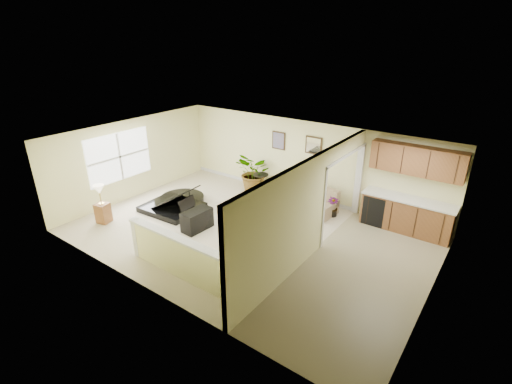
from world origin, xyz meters
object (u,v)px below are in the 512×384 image
Objects in this scene: loveseat at (309,199)px; piano at (174,189)px; palm_plant at (255,173)px; small_plant at (332,208)px; piano_bench at (197,220)px; lamp_stand at (102,207)px; accent_table at (261,182)px.

piano is at bearing -140.83° from loveseat.
small_plant is (2.87, -0.11, -0.42)m from palm_plant.
piano is 1.19× the size of loveseat.
piano is 1.64m from piano_bench.
palm_plant is 1.36× the size of lamp_stand.
piano is 1.33× the size of palm_plant.
lamp_stand is at bearing -131.40° from loveseat.
lamp_stand is (-0.93, -1.81, -0.16)m from piano.
lamp_stand reaches higher than piano_bench.
piano_bench is 0.49× the size of loveseat.
loveseat is 2.38× the size of accent_table.
palm_plant is (-0.27, 3.01, 0.38)m from piano_bench.
lamp_stand is at bearing -152.93° from piano_bench.
piano is 2.04m from lamp_stand.
loveseat is at bearing -2.14° from accent_table.
small_plant is 0.51× the size of lamp_stand.
palm_plant reaches higher than small_plant.
loveseat reaches higher than piano_bench.
loveseat is at bearing 43.77° from lamp_stand.
piano_bench is 3.40m from loveseat.
loveseat is at bearing 30.82° from piano.
palm_plant reaches higher than accent_table.
loveseat is at bearing -4.15° from palm_plant.
loveseat is 2.98× the size of small_plant.
palm_plant is 2.67× the size of small_plant.
piano_bench is 2.93m from accent_table.
lamp_stand is at bearing -120.66° from accent_table.
loveseat is 5.92m from lamp_stand.
piano is at bearing 159.10° from piano_bench.
loveseat is 1.52× the size of lamp_stand.
loveseat is at bearing -176.40° from small_plant.
loveseat is 0.76m from small_plant.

